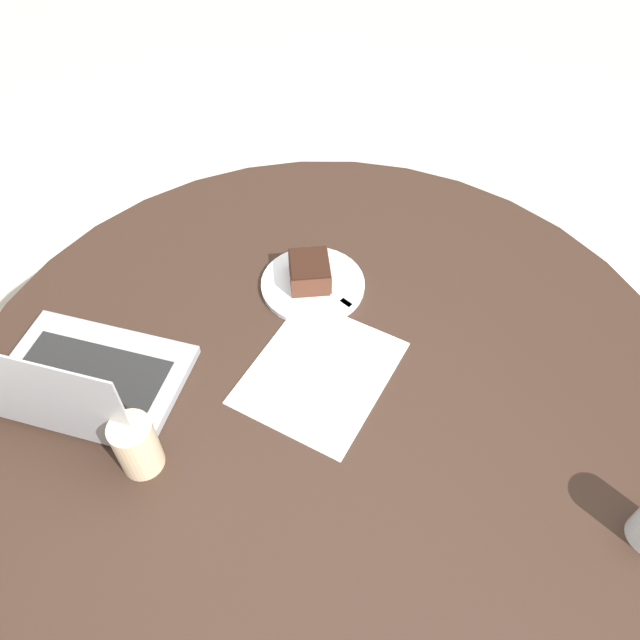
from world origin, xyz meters
The scene contains 8 objects.
ground_plane centered at (0.00, 0.00, 0.00)m, with size 12.00×12.00×0.00m, color #B7AD9E.
dining_table centered at (0.00, 0.00, 0.61)m, with size 1.39×1.39×0.72m.
paper_document centered at (0.00, -0.03, 0.72)m, with size 0.38×0.36×0.00m.
plate centered at (-0.09, -0.24, 0.72)m, with size 0.22×0.22×0.01m.
cake_slice centered at (-0.09, -0.25, 0.76)m, with size 0.11×0.12×0.05m.
fork centered at (-0.11, -0.20, 0.73)m, with size 0.07×0.17×0.00m.
coffee_glass centered at (0.35, -0.01, 0.78)m, with size 0.07×0.07×0.11m.
laptop centered at (0.41, -0.19, 0.76)m, with size 0.41×0.41×0.23m.
Camera 1 is at (0.32, 0.57, 1.69)m, focal length 35.00 mm.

